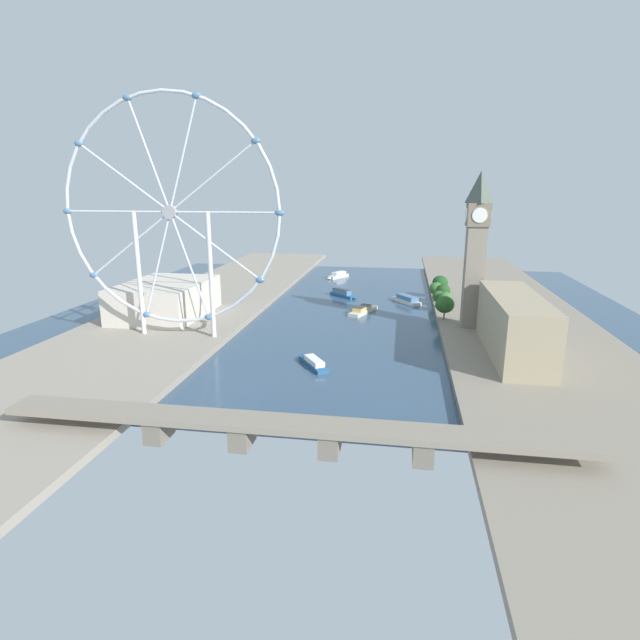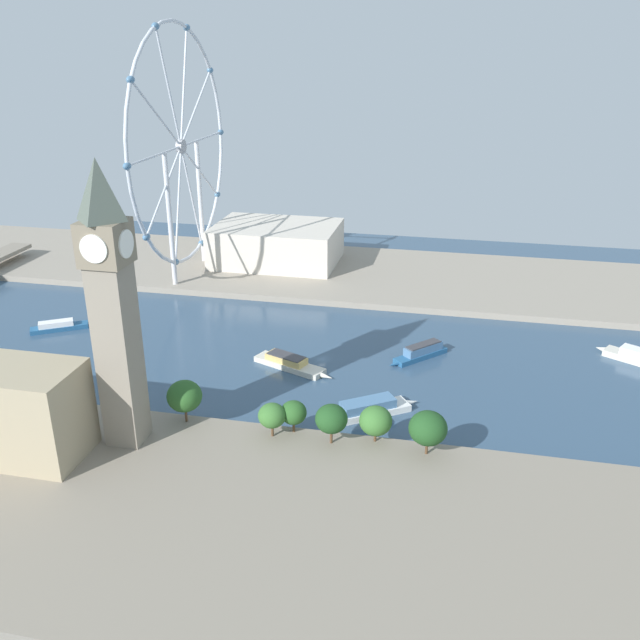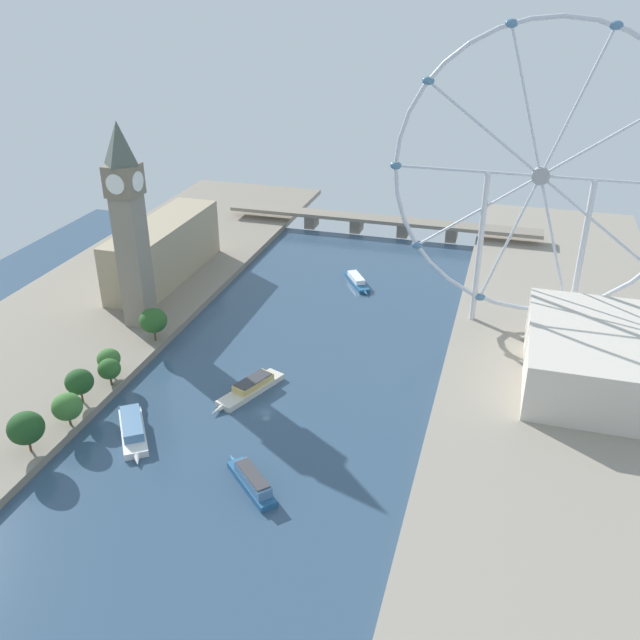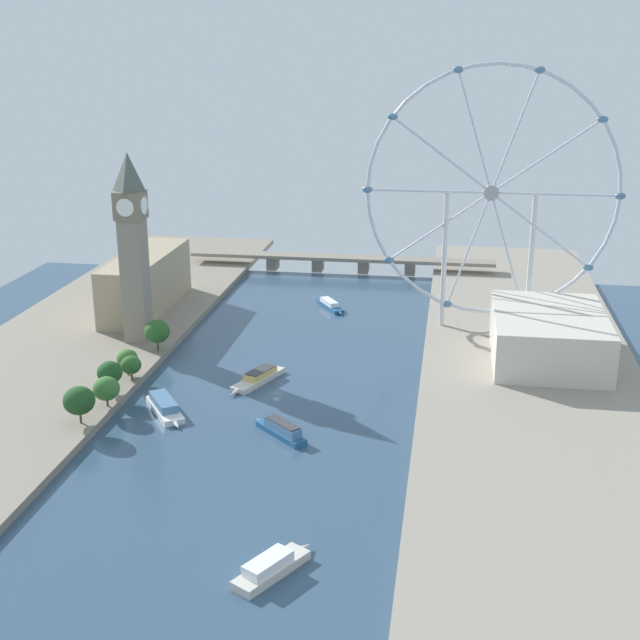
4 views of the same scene
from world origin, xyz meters
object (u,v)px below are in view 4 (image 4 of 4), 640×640
at_px(ferris_wheel, 491,195).
at_px(river_bridge, 341,260).
at_px(tour_boat_4, 330,305).
at_px(riverside_hall, 548,336).
at_px(tour_boat_2, 258,377).
at_px(tour_boat_1, 281,429).
at_px(clock_tower, 133,245).
at_px(parliament_block, 146,282).
at_px(tour_boat_0, 165,407).
at_px(tour_boat_3, 272,567).

distance_m(ferris_wheel, river_bridge, 145.62).
bearing_deg(tour_boat_4, riverside_hall, 24.43).
height_order(river_bridge, tour_boat_2, river_bridge).
bearing_deg(river_bridge, tour_boat_1, -87.64).
relative_size(riverside_hall, tour_boat_4, 2.59).
bearing_deg(riverside_hall, clock_tower, -178.88).
xyz_separation_m(ferris_wheel, riverside_hall, (25.82, -39.82, -52.98)).
height_order(parliament_block, tour_boat_1, parliament_block).
bearing_deg(tour_boat_4, ferris_wheel, 37.74).
bearing_deg(river_bridge, tour_boat_0, -99.81).
bearing_deg(tour_boat_3, riverside_hall, 3.75).
height_order(parliament_block, tour_boat_4, parliament_block).
distance_m(tour_boat_1, tour_boat_3, 82.75).
bearing_deg(tour_boat_3, clock_tower, 61.06).
bearing_deg(river_bridge, clock_tower, -116.22).
distance_m(tour_boat_1, tour_boat_4, 153.99).
height_order(clock_tower, tour_boat_3, clock_tower).
distance_m(tour_boat_2, tour_boat_4, 106.74).
relative_size(clock_tower, tour_boat_2, 2.54).
height_order(parliament_block, riverside_hall, parliament_block).
height_order(ferris_wheel, tour_boat_1, ferris_wheel).
height_order(riverside_hall, tour_boat_4, riverside_hall).
bearing_deg(ferris_wheel, tour_boat_2, -139.97).
xyz_separation_m(riverside_hall, tour_boat_4, (-103.51, 68.23, -11.56)).
height_order(ferris_wheel, river_bridge, ferris_wheel).
bearing_deg(tour_boat_0, tour_boat_2, 107.21).
bearing_deg(tour_boat_0, ferris_wheel, 98.68).
distance_m(ferris_wheel, tour_boat_1, 158.53).
relative_size(ferris_wheel, tour_boat_0, 4.30).
relative_size(tour_boat_0, tour_boat_4, 1.12).
bearing_deg(riverside_hall, river_bridge, 126.86).
relative_size(tour_boat_0, tour_boat_3, 1.08).
xyz_separation_m(parliament_block, tour_boat_2, (76.40, -81.80, -14.99)).
distance_m(river_bridge, tour_boat_1, 230.20).
bearing_deg(parliament_block, river_bridge, 49.26).
xyz_separation_m(riverside_hall, tour_boat_2, (-117.89, -37.54, -11.31)).
height_order(ferris_wheel, tour_boat_4, ferris_wheel).
distance_m(clock_tower, tour_boat_2, 84.70).
relative_size(parliament_block, tour_boat_2, 2.39).
bearing_deg(riverside_hall, tour_boat_1, -139.03).
bearing_deg(ferris_wheel, clock_tower, -164.39).
distance_m(riverside_hall, tour_boat_3, 187.86).
bearing_deg(riverside_hall, tour_boat_0, -153.46).
distance_m(clock_tower, riverside_hall, 184.14).
xyz_separation_m(clock_tower, tour_boat_1, (82.29, -82.15, -44.71)).
bearing_deg(clock_tower, tour_boat_0, -62.99).
bearing_deg(riverside_hall, tour_boat_4, 146.61).
xyz_separation_m(ferris_wheel, tour_boat_2, (-92.08, -77.36, -64.29)).
xyz_separation_m(clock_tower, tour_boat_3, (96.17, -163.72, -44.93)).
distance_m(clock_tower, tour_boat_4, 114.95).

